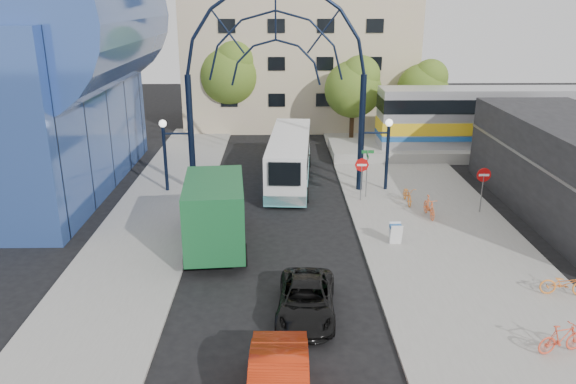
{
  "coord_description": "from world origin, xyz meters",
  "views": [
    {
      "loc": [
        0.12,
        -18.19,
        11.02
      ],
      "look_at": [
        0.54,
        6.0,
        2.7
      ],
      "focal_mm": 35.0,
      "sensor_mm": 36.0,
      "label": 1
    }
  ],
  "objects_px": {
    "sandwich_board": "(396,231)",
    "black_suv": "(306,300)",
    "tree_north_c": "(424,86)",
    "city_bus": "(290,158)",
    "bike_near_b": "(429,207)",
    "street_name_sign": "(367,163)",
    "tree_north_a": "(355,86)",
    "green_truck": "(215,211)",
    "do_not_enter_sign": "(483,179)",
    "train_car": "(550,117)",
    "bike_near_a": "(408,195)",
    "bike_far_a": "(565,284)",
    "bike_far_b": "(562,338)",
    "stop_sign": "(362,169)",
    "gateway_arch": "(276,46)",
    "tree_north_b": "(231,71)"
  },
  "relations": [
    {
      "from": "stop_sign",
      "to": "street_name_sign",
      "type": "relative_size",
      "value": 0.89
    },
    {
      "from": "bike_near_a",
      "to": "bike_far_a",
      "type": "distance_m",
      "value": 11.14
    },
    {
      "from": "street_name_sign",
      "to": "city_bus",
      "type": "bearing_deg",
      "value": 141.85
    },
    {
      "from": "street_name_sign",
      "to": "tree_north_c",
      "type": "bearing_deg",
      "value": 65.69
    },
    {
      "from": "stop_sign",
      "to": "train_car",
      "type": "xyz_separation_m",
      "value": [
        15.2,
        10.0,
        0.91
      ]
    },
    {
      "from": "green_truck",
      "to": "bike_far_b",
      "type": "height_order",
      "value": "green_truck"
    },
    {
      "from": "black_suv",
      "to": "bike_near_a",
      "type": "xyz_separation_m",
      "value": [
        6.28,
        11.59,
        -0.01
      ]
    },
    {
      "from": "tree_north_b",
      "to": "green_truck",
      "type": "distance_m",
      "value": 24.15
    },
    {
      "from": "tree_north_a",
      "to": "bike_far_a",
      "type": "bearing_deg",
      "value": -78.52
    },
    {
      "from": "bike_near_b",
      "to": "bike_near_a",
      "type": "bearing_deg",
      "value": 104.95
    },
    {
      "from": "do_not_enter_sign",
      "to": "black_suv",
      "type": "relative_size",
      "value": 0.55
    },
    {
      "from": "tree_north_c",
      "to": "bike_far_b",
      "type": "relative_size",
      "value": 3.79
    },
    {
      "from": "black_suv",
      "to": "bike_far_a",
      "type": "relative_size",
      "value": 2.45
    },
    {
      "from": "sandwich_board",
      "to": "tree_north_c",
      "type": "distance_m",
      "value": 23.17
    },
    {
      "from": "tree_north_b",
      "to": "bike_near_a",
      "type": "bearing_deg",
      "value": -58.62
    },
    {
      "from": "city_bus",
      "to": "bike_near_b",
      "type": "distance_m",
      "value": 9.89
    },
    {
      "from": "sandwich_board",
      "to": "train_car",
      "type": "relative_size",
      "value": 0.04
    },
    {
      "from": "do_not_enter_sign",
      "to": "bike_far_a",
      "type": "relative_size",
      "value": 1.35
    },
    {
      "from": "bike_far_b",
      "to": "bike_near_a",
      "type": "bearing_deg",
      "value": -5.79
    },
    {
      "from": "stop_sign",
      "to": "bike_far_a",
      "type": "height_order",
      "value": "stop_sign"
    },
    {
      "from": "city_bus",
      "to": "black_suv",
      "type": "relative_size",
      "value": 2.43
    },
    {
      "from": "tree_north_c",
      "to": "green_truck",
      "type": "height_order",
      "value": "tree_north_c"
    },
    {
      "from": "green_truck",
      "to": "black_suv",
      "type": "xyz_separation_m",
      "value": [
        3.91,
        -6.18,
        -1.13
      ]
    },
    {
      "from": "stop_sign",
      "to": "tree_north_c",
      "type": "height_order",
      "value": "tree_north_c"
    },
    {
      "from": "black_suv",
      "to": "city_bus",
      "type": "bearing_deg",
      "value": 95.16
    },
    {
      "from": "gateway_arch",
      "to": "tree_north_a",
      "type": "relative_size",
      "value": 1.95
    },
    {
      "from": "bike_near_a",
      "to": "tree_north_c",
      "type": "bearing_deg",
      "value": 74.61
    },
    {
      "from": "sandwich_board",
      "to": "train_car",
      "type": "height_order",
      "value": "train_car"
    },
    {
      "from": "tree_north_c",
      "to": "city_bus",
      "type": "distance_m",
      "value": 16.63
    },
    {
      "from": "train_car",
      "to": "black_suv",
      "type": "bearing_deg",
      "value": -130.51
    },
    {
      "from": "tree_north_b",
      "to": "bike_near_b",
      "type": "relative_size",
      "value": 4.33
    },
    {
      "from": "do_not_enter_sign",
      "to": "green_truck",
      "type": "bearing_deg",
      "value": -164.07
    },
    {
      "from": "city_bus",
      "to": "bike_far_a",
      "type": "xyz_separation_m",
      "value": [
        10.36,
        -15.04,
        -0.95
      ]
    },
    {
      "from": "stop_sign",
      "to": "tree_north_a",
      "type": "distance_m",
      "value": 14.23
    },
    {
      "from": "sandwich_board",
      "to": "bike_near_b",
      "type": "height_order",
      "value": "bike_near_b"
    },
    {
      "from": "street_name_sign",
      "to": "tree_north_b",
      "type": "height_order",
      "value": "tree_north_b"
    },
    {
      "from": "gateway_arch",
      "to": "tree_north_b",
      "type": "xyz_separation_m",
      "value": [
        -3.88,
        15.93,
        -3.29
      ]
    },
    {
      "from": "bike_near_a",
      "to": "bike_near_b",
      "type": "height_order",
      "value": "bike_near_b"
    },
    {
      "from": "do_not_enter_sign",
      "to": "tree_north_c",
      "type": "bearing_deg",
      "value": 86.42
    },
    {
      "from": "street_name_sign",
      "to": "tree_north_b",
      "type": "bearing_deg",
      "value": 117.65
    },
    {
      "from": "street_name_sign",
      "to": "tree_north_a",
      "type": "xyz_separation_m",
      "value": [
        0.92,
        13.33,
        2.48
      ]
    },
    {
      "from": "tree_north_b",
      "to": "tree_north_c",
      "type": "relative_size",
      "value": 1.23
    },
    {
      "from": "city_bus",
      "to": "bike_near_b",
      "type": "relative_size",
      "value": 5.92
    },
    {
      "from": "sandwich_board",
      "to": "black_suv",
      "type": "xyz_separation_m",
      "value": [
        -4.5,
        -6.1,
        -0.12
      ]
    },
    {
      "from": "tree_north_b",
      "to": "black_suv",
      "type": "relative_size",
      "value": 1.77
    },
    {
      "from": "sandwich_board",
      "to": "bike_far_b",
      "type": "bearing_deg",
      "value": -67.23
    },
    {
      "from": "tree_north_a",
      "to": "bike_near_a",
      "type": "relative_size",
      "value": 3.69
    },
    {
      "from": "street_name_sign",
      "to": "city_bus",
      "type": "xyz_separation_m",
      "value": [
        -4.38,
        3.44,
        -0.58
      ]
    },
    {
      "from": "do_not_enter_sign",
      "to": "green_truck",
      "type": "distance_m",
      "value": 14.36
    },
    {
      "from": "city_bus",
      "to": "tree_north_a",
      "type": "bearing_deg",
      "value": 65.85
    }
  ]
}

